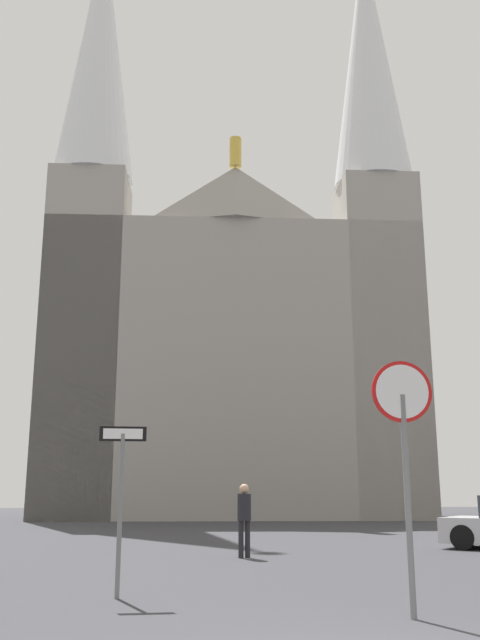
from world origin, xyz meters
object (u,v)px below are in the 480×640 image
at_px(cathedral, 232,330).
at_px(one_way_arrow_sign, 121,488).
at_px(pedestrian_walking, 244,513).
at_px(stop_sign, 404,433).

distance_m(cathedral, one_way_arrow_sign, 32.57).
bearing_deg(one_way_arrow_sign, pedestrian_walking, 67.51).
height_order(cathedral, stop_sign, cathedral).
relative_size(stop_sign, pedestrian_walking, 1.90).
bearing_deg(pedestrian_walking, stop_sign, -81.74).
bearing_deg(pedestrian_walking, one_way_arrow_sign, -112.49).
distance_m(one_way_arrow_sign, pedestrian_walking, 6.57).
bearing_deg(one_way_arrow_sign, cathedral, 81.75).
height_order(cathedral, pedestrian_walking, cathedral).
bearing_deg(cathedral, one_way_arrow_sign, -98.25).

